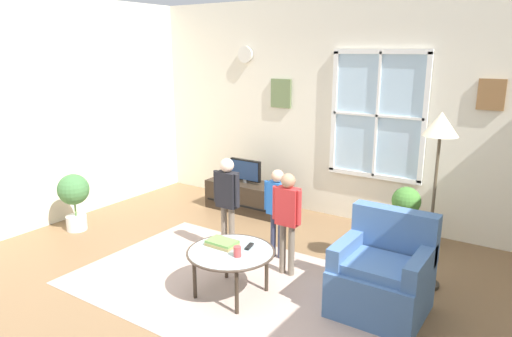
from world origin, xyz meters
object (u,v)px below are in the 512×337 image
at_px(television, 245,171).
at_px(potted_plant_corner, 74,195).
at_px(remote_near_cup, 231,243).
at_px(remote_near_books, 249,246).
at_px(cup, 237,252).
at_px(person_black_shirt, 227,195).
at_px(armchair, 383,276).
at_px(person_red_shirt, 288,212).
at_px(coffee_table, 231,253).
at_px(potted_plant_by_window, 405,216).
at_px(person_blue_shirt, 277,203).
at_px(book_stack, 222,243).
at_px(tv_stand, 246,196).
at_px(floor_lamp, 439,142).

relative_size(television, potted_plant_corner, 0.67).
bearing_deg(remote_near_cup, remote_near_books, 9.09).
xyz_separation_m(cup, person_black_shirt, (-0.69, 0.76, 0.20)).
bearing_deg(remote_near_books, armchair, 17.58).
xyz_separation_m(remote_near_books, person_red_shirt, (0.13, 0.49, 0.22)).
xyz_separation_m(coffee_table, person_red_shirt, (0.22, 0.65, 0.25)).
xyz_separation_m(cup, remote_near_cup, (-0.21, 0.19, -0.04)).
xyz_separation_m(potted_plant_by_window, potted_plant_corner, (-3.63, -1.80, 0.08)).
bearing_deg(potted_plant_by_window, person_red_shirt, -120.19).
bearing_deg(person_blue_shirt, book_stack, -94.41).
distance_m(television, potted_plant_by_window, 2.28).
bearing_deg(cup, coffee_table, 153.43).
xyz_separation_m(television, person_blue_shirt, (1.19, -1.09, 0.04)).
bearing_deg(person_blue_shirt, tv_stand, 137.35).
distance_m(book_stack, person_black_shirt, 0.82).
relative_size(book_stack, floor_lamp, 0.16).
bearing_deg(potted_plant_corner, armchair, 4.73).
height_order(tv_stand, book_stack, book_stack).
bearing_deg(cup, person_black_shirt, 132.12).
distance_m(remote_near_cup, person_blue_shirt, 0.83).
bearing_deg(tv_stand, potted_plant_corner, -126.81).
distance_m(tv_stand, television, 0.38).
bearing_deg(floor_lamp, potted_plant_by_window, 120.20).
distance_m(cup, remote_near_cup, 0.29).
height_order(book_stack, remote_near_books, book_stack).
bearing_deg(television, coffee_table, -58.17).
relative_size(person_blue_shirt, potted_plant_corner, 1.37).
relative_size(book_stack, person_black_shirt, 0.25).
bearing_deg(potted_plant_by_window, person_blue_shirt, -135.39).
relative_size(coffee_table, person_blue_shirt, 0.82).
bearing_deg(person_red_shirt, potted_plant_by_window, 59.81).
distance_m(cup, person_black_shirt, 1.05).
relative_size(coffee_table, remote_near_cup, 5.87).
distance_m(remote_near_cup, potted_plant_by_window, 2.17).
relative_size(remote_near_books, person_red_shirt, 0.13).
bearing_deg(person_black_shirt, person_red_shirt, -3.90).
height_order(tv_stand, potted_plant_corner, potted_plant_corner).
xyz_separation_m(remote_near_cup, person_blue_shirt, (0.02, 0.81, 0.18)).
bearing_deg(remote_near_cup, armchair, 16.43).
distance_m(television, armchair, 2.94).
bearing_deg(coffee_table, floor_lamp, 39.24).
distance_m(remote_near_books, person_red_shirt, 0.55).
height_order(coffee_table, person_blue_shirt, person_blue_shirt).
distance_m(person_red_shirt, potted_plant_by_window, 1.59).
bearing_deg(person_blue_shirt, television, 137.42).
bearing_deg(person_blue_shirt, potted_plant_corner, -164.06).
height_order(coffee_table, person_red_shirt, person_red_shirt).
xyz_separation_m(armchair, coffee_table, (-1.26, -0.53, 0.09)).
xyz_separation_m(person_blue_shirt, floor_lamp, (1.55, 0.27, 0.80)).
distance_m(coffee_table, floor_lamp, 2.15).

